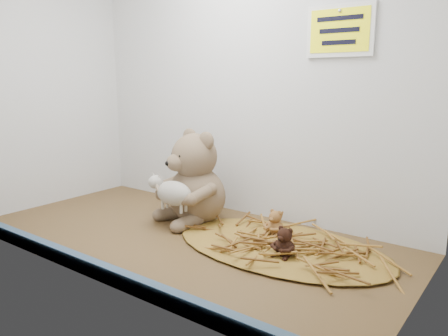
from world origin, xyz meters
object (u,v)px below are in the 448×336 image
Objects in this scene: mini_teddy_tan at (275,221)px; mini_teddy_brown at (285,240)px; main_teddy at (196,176)px; toy_lamb at (174,193)px.

mini_teddy_tan is 14.65cm from mini_teddy_brown.
main_teddy is 28.41cm from mini_teddy_tan.
toy_lamb is 36.46cm from mini_teddy_brown.
mini_teddy_tan is at bearing 23.56° from main_teddy.
main_teddy is 3.95× the size of mini_teddy_tan.
toy_lamb is 29.70cm from mini_teddy_tan.
mini_teddy_tan is 0.96× the size of mini_teddy_brown.
toy_lamb is at bearing -148.16° from mini_teddy_tan.
toy_lamb is at bearing -69.09° from main_teddy.
main_teddy is at bearing 90.00° from toy_lamb.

